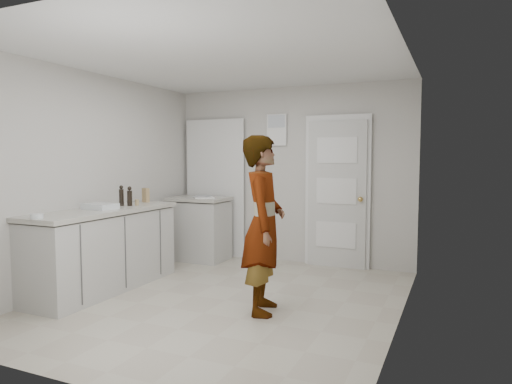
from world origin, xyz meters
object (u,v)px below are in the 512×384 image
at_px(oil_cruet_a, 130,197).
at_px(egg_bowl, 37,216).
at_px(oil_cruet_b, 121,196).
at_px(person, 263,224).
at_px(spice_jar, 137,202).
at_px(baking_dish, 100,206).
at_px(cake_mix_box, 146,195).

height_order(oil_cruet_a, egg_bowl, oil_cruet_a).
bearing_deg(egg_bowl, oil_cruet_a, 87.38).
bearing_deg(oil_cruet_b, person, -8.52).
height_order(spice_jar, egg_bowl, spice_jar).
bearing_deg(oil_cruet_a, baking_dish, -102.20).
distance_m(cake_mix_box, spice_jar, 0.41).
xyz_separation_m(cake_mix_box, oil_cruet_a, (0.12, -0.46, 0.02)).
bearing_deg(cake_mix_box, egg_bowl, -64.03).
xyz_separation_m(person, spice_jar, (-1.84, 0.41, 0.10)).
bearing_deg(egg_bowl, spice_jar, 85.83).
bearing_deg(spice_jar, oil_cruet_b, -140.95).
distance_m(oil_cruet_a, egg_bowl, 1.27).
distance_m(person, oil_cruet_b, 2.01).
height_order(person, egg_bowl, person).
distance_m(cake_mix_box, egg_bowl, 1.73).
bearing_deg(oil_cruet_b, oil_cruet_a, 17.50).
relative_size(person, egg_bowl, 14.43).
bearing_deg(person, egg_bowl, 99.26).
xyz_separation_m(person, cake_mix_box, (-2.00, 0.79, 0.16)).
distance_m(spice_jar, egg_bowl, 1.35).
xyz_separation_m(oil_cruet_a, oil_cruet_b, (-0.10, -0.03, 0.01)).
bearing_deg(oil_cruet_b, baking_dish, -88.27).
bearing_deg(oil_cruet_b, egg_bowl, -88.16).
bearing_deg(cake_mix_box, person, 2.50).
xyz_separation_m(person, egg_bowl, (-1.94, -0.94, 0.09)).
distance_m(person, egg_bowl, 2.16).
bearing_deg(person, spice_jar, 60.79).
xyz_separation_m(person, oil_cruet_b, (-1.98, 0.30, 0.19)).
distance_m(oil_cruet_a, oil_cruet_b, 0.10).
distance_m(person, baking_dish, 1.97).
distance_m(person, cake_mix_box, 2.15).
distance_m(oil_cruet_a, baking_dish, 0.42).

